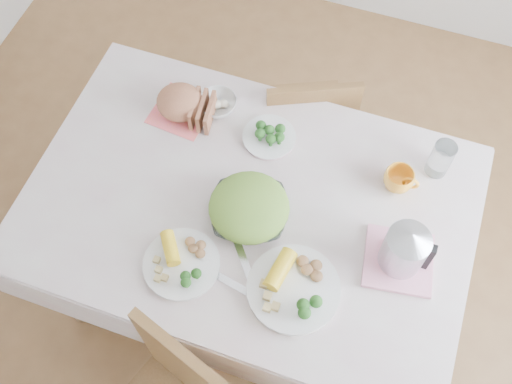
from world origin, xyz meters
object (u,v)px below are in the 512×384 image
(dinner_plate_left, at_px, (182,264))
(electric_kettle, at_px, (406,246))
(salad_bowl, at_px, (249,212))
(yellow_mug, at_px, (398,180))
(chair_far, at_px, (303,111))
(dinner_plate_right, at_px, (293,289))
(dining_table, at_px, (250,249))

(dinner_plate_left, bearing_deg, electric_kettle, 20.47)
(dinner_plate_left, distance_m, electric_kettle, 0.70)
(salad_bowl, relative_size, yellow_mug, 2.40)
(yellow_mug, bearing_deg, dinner_plate_left, -138.42)
(dinner_plate_left, xyz_separation_m, electric_kettle, (0.65, 0.24, 0.11))
(electric_kettle, bearing_deg, chair_far, 129.39)
(chair_far, height_order, electric_kettle, electric_kettle)
(chair_far, relative_size, dinner_plate_right, 2.82)
(salad_bowl, height_order, yellow_mug, yellow_mug)
(dining_table, distance_m, chair_far, 0.65)
(yellow_mug, xyz_separation_m, electric_kettle, (0.07, -0.27, 0.08))
(dinner_plate_right, height_order, yellow_mug, yellow_mug)
(dining_table, distance_m, dinner_plate_left, 0.50)
(dinner_plate_left, distance_m, dinner_plate_right, 0.36)
(chair_far, xyz_separation_m, yellow_mug, (0.44, -0.41, 0.34))
(dining_table, height_order, electric_kettle, electric_kettle)
(dinner_plate_left, bearing_deg, salad_bowl, 58.79)
(dining_table, distance_m, dinner_plate_right, 0.52)
(dining_table, bearing_deg, dinner_plate_right, -45.87)
(salad_bowl, bearing_deg, dinner_plate_right, -42.50)
(yellow_mug, bearing_deg, electric_kettle, -75.83)
(dining_table, xyz_separation_m, electric_kettle, (0.52, -0.04, 0.51))
(salad_bowl, relative_size, dinner_plate_left, 1.01)
(dinner_plate_left, bearing_deg, yellow_mug, 41.58)
(chair_far, height_order, dinner_plate_left, chair_far)
(dinner_plate_right, bearing_deg, dinner_plate_left, -173.98)
(salad_bowl, xyz_separation_m, electric_kettle, (0.50, 0.00, 0.09))
(electric_kettle, bearing_deg, yellow_mug, 106.92)
(dinner_plate_right, relative_size, yellow_mug, 2.85)
(dining_table, xyz_separation_m, chair_far, (0.01, 0.65, 0.09))
(dinner_plate_right, height_order, electric_kettle, electric_kettle)
(dinner_plate_left, xyz_separation_m, yellow_mug, (0.58, 0.51, 0.03))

